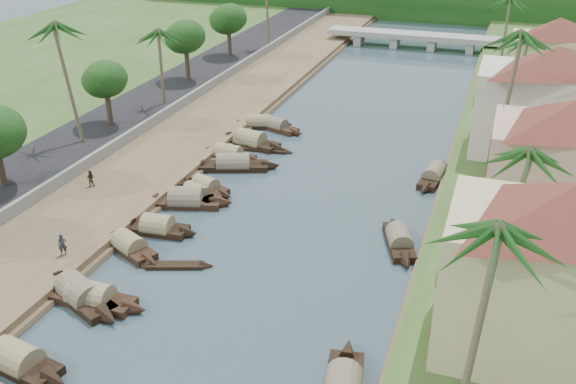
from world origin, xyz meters
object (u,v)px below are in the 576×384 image
(building_near, at_px, (562,270))
(sampan_1, at_px, (17,361))
(person_near, at_px, (62,245))
(bridge, at_px, (414,37))

(building_near, bearing_deg, sampan_1, -160.73)
(person_near, bearing_deg, sampan_1, -106.82)
(bridge, distance_m, sampan_1, 84.16)
(bridge, relative_size, person_near, 17.41)
(building_near, bearing_deg, bridge, 104.39)
(building_near, relative_size, sampan_1, 1.90)
(bridge, height_order, building_near, building_near)
(sampan_1, xyz_separation_m, person_near, (-4.16, 9.91, 1.19))
(person_near, bearing_deg, building_near, -39.96)
(building_near, xyz_separation_m, person_near, (-31.89, 0.22, -4.78))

